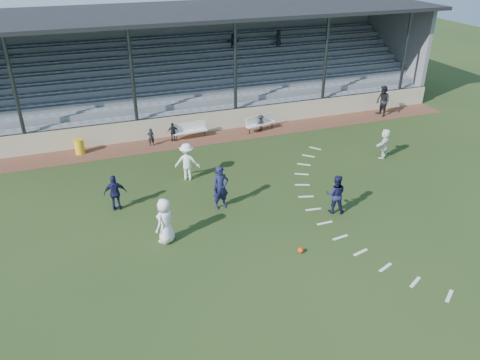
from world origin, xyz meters
name	(u,v)px	position (x,y,z in m)	size (l,w,h in m)	color
ground	(261,236)	(0.00, 0.00, 0.00)	(90.00, 90.00, 0.00)	#243616
cinder_track	(194,140)	(0.00, 10.50, 0.01)	(34.00, 2.00, 0.02)	brown
retaining_wall	(189,124)	(0.00, 11.55, 0.60)	(34.00, 0.18, 1.20)	#BFB393
bench_left	(190,129)	(-0.12, 10.85, 0.58)	(2.02, 0.58, 0.95)	silver
bench_right	(260,122)	(4.22, 10.58, 0.58)	(2.04, 0.93, 0.95)	silver
trash_bin	(79,146)	(-6.34, 10.74, 0.43)	(0.52, 0.52, 0.83)	yellow
football	(301,250)	(0.98, -1.51, 0.11)	(0.22, 0.22, 0.22)	#DD3E0D
player_white_lead	(165,221)	(-3.60, 0.96, 0.94)	(0.92, 0.60, 1.87)	white
player_navy_lead	(221,188)	(-0.83, 2.66, 0.99)	(0.72, 0.47, 1.98)	#16173C
player_navy_mid	(336,194)	(3.66, 0.67, 0.87)	(0.85, 0.66, 1.75)	#16173C
player_white_wing	(187,162)	(-1.52, 5.81, 0.94)	(1.21, 0.70, 1.87)	white
player_navy_wing	(115,193)	(-5.14, 4.05, 0.82)	(0.96, 0.40, 1.64)	#16173C
player_white_back	(385,143)	(8.99, 4.72, 0.81)	(1.50, 0.48, 1.62)	white
official	(383,101)	(12.73, 10.30, 1.01)	(0.97, 0.75, 1.99)	black
sub_left_near	(151,137)	(-2.47, 10.49, 0.54)	(0.38, 0.25, 1.04)	black
sub_left_far	(173,132)	(-1.14, 10.72, 0.58)	(0.66, 0.27, 1.12)	black
sub_right	(261,123)	(4.20, 10.48, 0.53)	(0.65, 0.38, 1.01)	black
grandstand	(170,78)	(0.00, 16.26, 2.20)	(34.60, 9.00, 6.61)	slate
penalty_arc	(351,217)	(4.12, 0.00, 0.01)	(3.89, 14.63, 0.01)	silver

